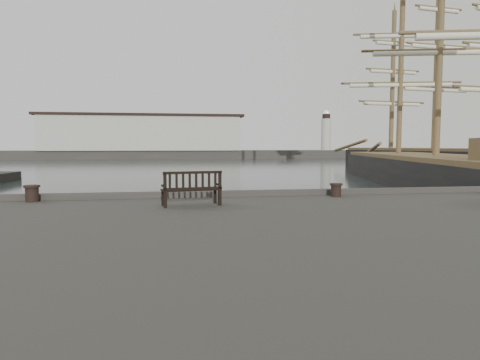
# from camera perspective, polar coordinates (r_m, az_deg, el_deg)

# --- Properties ---
(ground) EXTENTS (400.00, 400.00, 0.00)m
(ground) POSITION_cam_1_polar(r_m,az_deg,el_deg) (13.65, -4.66, -8.71)
(ground) COLOR black
(ground) RESTS_ON ground
(breakwater) EXTENTS (140.00, 9.50, 12.20)m
(breakwater) POSITION_cam_1_polar(r_m,az_deg,el_deg) (105.32, -10.98, 5.15)
(breakwater) COLOR #383530
(breakwater) RESTS_ON ground
(bench) EXTENTS (1.61, 0.80, 0.89)m
(bench) POSITION_cam_1_polar(r_m,az_deg,el_deg) (11.31, -6.50, -2.00)
(bench) COLOR black
(bench) RESTS_ON quay
(bollard_left) EXTENTS (0.52, 0.52, 0.47)m
(bollard_left) POSITION_cam_1_polar(r_m,az_deg,el_deg) (13.41, -25.99, -1.62)
(bollard_left) COLOR black
(bollard_left) RESTS_ON quay
(bollard_right) EXTENTS (0.52, 0.52, 0.41)m
(bollard_right) POSITION_cam_1_polar(r_m,az_deg,el_deg) (13.60, 12.69, -1.31)
(bollard_right) COLOR black
(bollard_right) RESTS_ON quay
(tall_ship_main) EXTENTS (15.37, 36.19, 26.64)m
(tall_ship_main) POSITION_cam_1_polar(r_m,az_deg,el_deg) (35.56, 24.56, 0.23)
(tall_ship_main) COLOR black
(tall_ship_main) RESTS_ON ground
(tall_ship_far) EXTENTS (9.93, 30.24, 25.45)m
(tall_ship_far) POSITION_cam_1_polar(r_m,az_deg,el_deg) (55.90, 24.34, 1.83)
(tall_ship_far) COLOR black
(tall_ship_far) RESTS_ON ground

